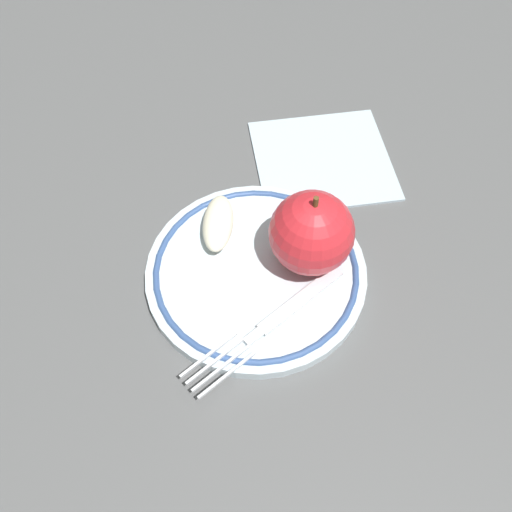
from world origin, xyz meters
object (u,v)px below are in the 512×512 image
object	(u,v)px
napkin_folded	(323,159)
apple_red_whole	(310,230)
apple_slice_front	(217,223)
fork	(273,321)
plate	(256,272)

from	to	relation	value
napkin_folded	apple_red_whole	bearing A→B (deg)	145.06
apple_slice_front	napkin_folded	world-z (taller)	apple_slice_front
apple_red_whole	napkin_folded	world-z (taller)	apple_red_whole
apple_slice_front	fork	bearing A→B (deg)	30.58
fork	napkin_folded	size ratio (longest dim) A/B	1.18
fork	plate	bearing A→B (deg)	-116.60
fork	apple_slice_front	bearing A→B (deg)	-103.82
apple_red_whole	napkin_folded	distance (m)	0.15
apple_red_whole	apple_slice_front	xyz separation A→B (m)	(0.06, 0.07, -0.03)
plate	apple_red_whole	size ratio (longest dim) A/B	2.39
apple_red_whole	fork	world-z (taller)	apple_red_whole
apple_red_whole	fork	size ratio (longest dim) A/B	0.50
plate	apple_red_whole	distance (m)	0.07
apple_red_whole	apple_slice_front	size ratio (longest dim) A/B	1.30
apple_slice_front	napkin_folded	bearing A→B (deg)	137.22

